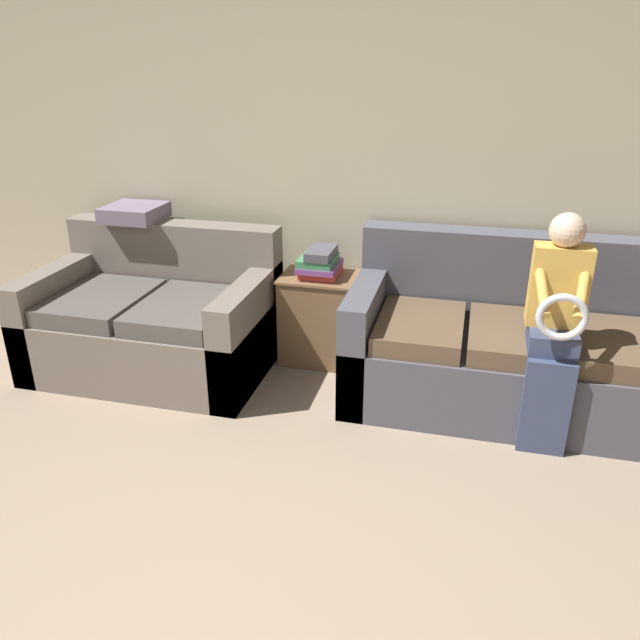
# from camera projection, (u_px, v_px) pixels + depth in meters

# --- Properties ---
(wall_back) EXTENTS (7.52, 0.06, 2.55)m
(wall_back) POSITION_uv_depth(u_px,v_px,m) (352.00, 166.00, 3.99)
(wall_back) COLOR #BCB293
(wall_back) RESTS_ON ground_plane
(couch_main) EXTENTS (1.88, 0.93, 0.95)m
(couch_main) POSITION_uv_depth(u_px,v_px,m) (509.00, 349.00, 3.69)
(couch_main) COLOR #4C4C56
(couch_main) RESTS_ON ground_plane
(couch_side) EXTENTS (1.49, 0.97, 0.90)m
(couch_side) POSITION_uv_depth(u_px,v_px,m) (156.00, 321.00, 4.11)
(couch_side) COLOR #70665B
(couch_side) RESTS_ON ground_plane
(child_left_seated) EXTENTS (0.29, 0.38, 1.23)m
(child_left_seated) POSITION_uv_depth(u_px,v_px,m) (555.00, 323.00, 3.17)
(child_left_seated) COLOR #384260
(child_left_seated) RESTS_ON ground_plane
(side_shelf) EXTENTS (0.51, 0.40, 0.60)m
(side_shelf) POSITION_uv_depth(u_px,v_px,m) (320.00, 317.00, 4.19)
(side_shelf) COLOR brown
(side_shelf) RESTS_ON ground_plane
(book_stack) EXTENTS (0.25, 0.32, 0.19)m
(book_stack) POSITION_uv_depth(u_px,v_px,m) (320.00, 263.00, 4.03)
(book_stack) COLOR #BC3833
(book_stack) RESTS_ON side_shelf
(throw_pillow) EXTENTS (0.37, 0.37, 0.10)m
(throw_pillow) POSITION_uv_depth(u_px,v_px,m) (134.00, 213.00, 4.23)
(throw_pillow) COLOR slate
(throw_pillow) RESTS_ON couch_side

